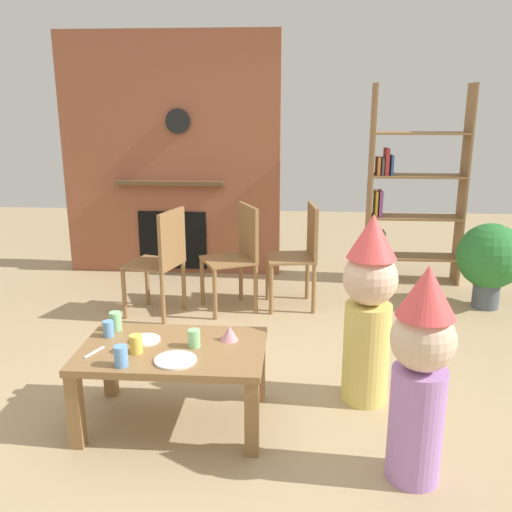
# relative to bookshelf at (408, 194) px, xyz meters

# --- Properties ---
(ground_plane) EXTENTS (12.00, 12.00, 0.00)m
(ground_plane) POSITION_rel_bookshelf_xyz_m (-1.48, -2.40, -0.88)
(ground_plane) COLOR tan
(brick_fireplace_feature) EXTENTS (2.20, 0.28, 2.40)m
(brick_fireplace_feature) POSITION_rel_bookshelf_xyz_m (-2.34, 0.20, 0.32)
(brick_fireplace_feature) COLOR #935138
(brick_fireplace_feature) RESTS_ON ground_plane
(bookshelf) EXTENTS (0.90, 0.28, 1.90)m
(bookshelf) POSITION_rel_bookshelf_xyz_m (0.00, 0.00, 0.00)
(bookshelf) COLOR olive
(bookshelf) RESTS_ON ground_plane
(coffee_table) EXTENTS (1.00, 0.63, 0.45)m
(coffee_table) POSITION_rel_bookshelf_xyz_m (-1.73, -2.69, -0.50)
(coffee_table) COLOR olive
(coffee_table) RESTS_ON ground_plane
(paper_cup_near_left) EXTENTS (0.07, 0.07, 0.10)m
(paper_cup_near_left) POSITION_rel_bookshelf_xyz_m (-1.61, -2.68, -0.37)
(paper_cup_near_left) COLOR #8CD18C
(paper_cup_near_left) RESTS_ON coffee_table
(paper_cup_near_right) EXTENTS (0.07, 0.07, 0.11)m
(paper_cup_near_right) POSITION_rel_bookshelf_xyz_m (-1.94, -2.93, -0.37)
(paper_cup_near_right) COLOR #669EE0
(paper_cup_near_right) RESTS_ON coffee_table
(paper_cup_center) EXTENTS (0.07, 0.07, 0.10)m
(paper_cup_center) POSITION_rel_bookshelf_xyz_m (-1.91, -2.77, -0.37)
(paper_cup_center) COLOR #F2CC4C
(paper_cup_center) RESTS_ON coffee_table
(paper_cup_far_left) EXTENTS (0.06, 0.06, 0.09)m
(paper_cup_far_left) POSITION_rel_bookshelf_xyz_m (-2.12, -2.57, -0.38)
(paper_cup_far_left) COLOR #669EE0
(paper_cup_far_left) RESTS_ON coffee_table
(paper_cup_far_right) EXTENTS (0.07, 0.07, 0.11)m
(paper_cup_far_right) POSITION_rel_bookshelf_xyz_m (-2.11, -2.48, -0.37)
(paper_cup_far_right) COLOR #8CD18C
(paper_cup_far_right) RESTS_ON coffee_table
(paper_plate_front) EXTENTS (0.22, 0.22, 0.01)m
(paper_plate_front) POSITION_rel_bookshelf_xyz_m (-1.68, -2.85, -0.42)
(paper_plate_front) COLOR white
(paper_plate_front) RESTS_ON coffee_table
(paper_plate_rear) EXTENTS (0.17, 0.17, 0.01)m
(paper_plate_rear) POSITION_rel_bookshelf_xyz_m (-1.90, -2.62, -0.42)
(paper_plate_rear) COLOR white
(paper_plate_rear) RESTS_ON coffee_table
(birthday_cake_slice) EXTENTS (0.10, 0.10, 0.09)m
(birthday_cake_slice) POSITION_rel_bookshelf_xyz_m (-1.43, -2.57, -0.38)
(birthday_cake_slice) COLOR pink
(birthday_cake_slice) RESTS_ON coffee_table
(table_fork) EXTENTS (0.07, 0.15, 0.01)m
(table_fork) POSITION_rel_bookshelf_xyz_m (-2.13, -2.79, -0.42)
(table_fork) COLOR silver
(table_fork) RESTS_ON coffee_table
(child_with_cone_hat) EXTENTS (0.29, 0.29, 1.06)m
(child_with_cone_hat) POSITION_rel_bookshelf_xyz_m (-0.50, -3.08, -0.32)
(child_with_cone_hat) COLOR #B27FCC
(child_with_cone_hat) RESTS_ON ground_plane
(child_in_pink) EXTENTS (0.31, 0.31, 1.14)m
(child_in_pink) POSITION_rel_bookshelf_xyz_m (-0.65, -2.36, -0.27)
(child_in_pink) COLOR #E0CC66
(child_in_pink) RESTS_ON ground_plane
(dining_chair_left) EXTENTS (0.50, 0.50, 0.90)m
(dining_chair_left) POSITION_rel_bookshelf_xyz_m (-2.16, -1.10, -0.36)
(dining_chair_left) COLOR olive
(dining_chair_left) RESTS_ON ground_plane
(dining_chair_middle) EXTENTS (0.54, 0.54, 0.90)m
(dining_chair_middle) POSITION_rel_bookshelf_xyz_m (-1.56, -0.88, -0.36)
(dining_chair_middle) COLOR olive
(dining_chair_middle) RESTS_ON ground_plane
(dining_chair_right) EXTENTS (0.45, 0.45, 0.90)m
(dining_chair_right) POSITION_rel_bookshelf_xyz_m (-1.03, -0.79, -0.36)
(dining_chair_right) COLOR olive
(dining_chair_right) RESTS_ON ground_plane
(potted_plant_tall) EXTENTS (0.56, 0.56, 0.74)m
(potted_plant_tall) POSITION_rel_bookshelf_xyz_m (0.59, -0.71, -0.43)
(potted_plant_tall) COLOR #4C5660
(potted_plant_tall) RESTS_ON ground_plane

